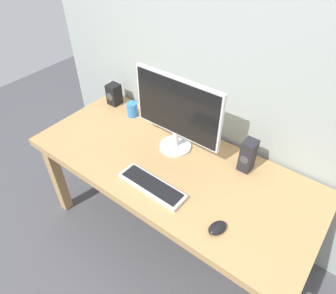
# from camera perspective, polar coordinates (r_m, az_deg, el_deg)

# --- Properties ---
(ground_plane) EXTENTS (6.00, 6.00, 0.00)m
(ground_plane) POSITION_cam_1_polar(r_m,az_deg,el_deg) (2.33, 0.41, -15.68)
(ground_plane) COLOR #4C4C51
(wall_back) EXTENTS (2.63, 0.04, 3.00)m
(wall_back) POSITION_cam_1_polar(r_m,az_deg,el_deg) (1.70, 10.13, 25.07)
(wall_back) COLOR #9EA8A3
(wall_back) RESTS_ON ground_plane
(desk) EXTENTS (1.74, 0.76, 0.70)m
(desk) POSITION_cam_1_polar(r_m,az_deg,el_deg) (1.84, 0.50, -4.94)
(desk) COLOR tan
(desk) RESTS_ON ground_plane
(monitor) EXTENTS (0.57, 0.20, 0.48)m
(monitor) POSITION_cam_1_polar(r_m,az_deg,el_deg) (1.75, 1.71, 6.63)
(monitor) COLOR silver
(monitor) RESTS_ON desk
(keyboard_primary) EXTENTS (0.40, 0.13, 0.03)m
(keyboard_primary) POSITION_cam_1_polar(r_m,az_deg,el_deg) (1.65, -3.01, -7.33)
(keyboard_primary) COLOR silver
(keyboard_primary) RESTS_ON desk
(mouse) EXTENTS (0.09, 0.12, 0.03)m
(mouse) POSITION_cam_1_polar(r_m,az_deg,el_deg) (1.50, 9.29, -14.78)
(mouse) COLOR black
(mouse) RESTS_ON desk
(speaker_right) EXTENTS (0.07, 0.09, 0.20)m
(speaker_right) POSITION_cam_1_polar(r_m,az_deg,el_deg) (1.75, 14.79, -1.54)
(speaker_right) COLOR #232328
(speaker_right) RESTS_ON desk
(speaker_left) EXTENTS (0.08, 0.09, 0.16)m
(speaker_left) POSITION_cam_1_polar(r_m,az_deg,el_deg) (2.30, -10.13, 9.75)
(speaker_left) COLOR black
(speaker_left) RESTS_ON desk
(coffee_mug) EXTENTS (0.07, 0.07, 0.10)m
(coffee_mug) POSITION_cam_1_polar(r_m,az_deg,el_deg) (2.16, -6.74, 7.05)
(coffee_mug) COLOR #337FD8
(coffee_mug) RESTS_ON desk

